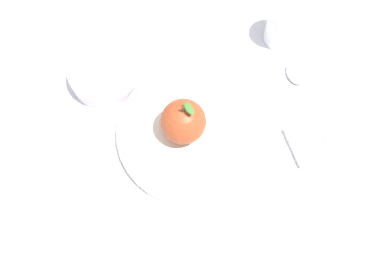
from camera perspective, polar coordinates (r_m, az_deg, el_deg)
ground_plane at (r=0.72m, az=2.39°, el=-0.28°), size 2.40×2.40×0.00m
dinner_plate at (r=0.71m, az=-0.00°, el=-0.32°), size 0.27×0.27×0.02m
apple at (r=0.67m, az=-1.26°, el=1.65°), size 0.08×0.08×0.09m
side_bowl at (r=0.76m, az=-12.67°, el=8.11°), size 0.12×0.12×0.04m
cup at (r=0.80m, az=13.17°, el=14.80°), size 0.07×0.07×0.08m
knife at (r=0.74m, az=13.25°, el=0.75°), size 0.07×0.20×0.01m
spoon at (r=0.78m, az=15.19°, el=6.90°), size 0.07×0.17×0.01m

